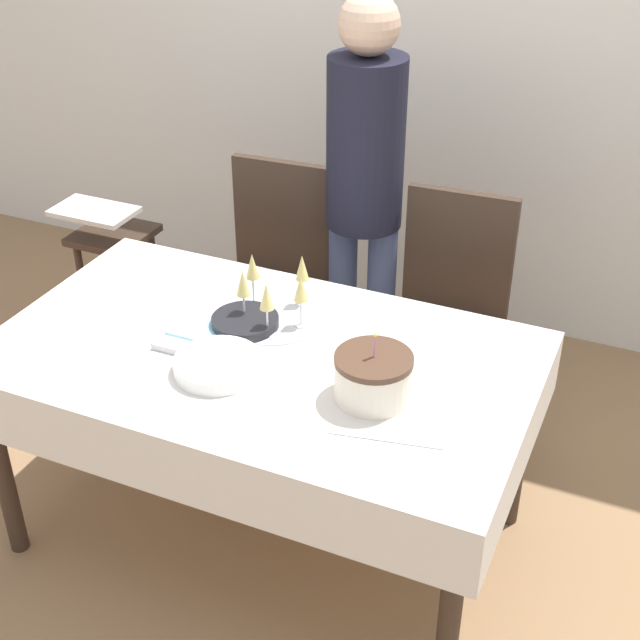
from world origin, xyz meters
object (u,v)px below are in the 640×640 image
(champagne_tray, at_px, (274,297))
(plate_stack_main, at_px, (218,365))
(birthday_cake, at_px, (373,377))
(dining_chair_far_left, at_px, (273,275))
(plate_stack_dessert, at_px, (245,322))
(person_standing, at_px, (365,176))
(gift_bag, at_px, (19,372))
(high_chair, at_px, (112,251))
(dining_chair_far_right, at_px, (447,313))

(champagne_tray, relative_size, plate_stack_main, 1.28)
(birthday_cake, bearing_deg, dining_chair_far_left, 130.66)
(birthday_cake, bearing_deg, champagne_tray, 148.66)
(plate_stack_dessert, xyz_separation_m, person_standing, (0.09, 0.77, 0.21))
(plate_stack_dessert, distance_m, person_standing, 0.80)
(gift_bag, bearing_deg, dining_chair_far_left, 31.55)
(person_standing, bearing_deg, gift_bag, -152.93)
(dining_chair_far_left, relative_size, gift_bag, 3.03)
(high_chair, distance_m, gift_bag, 0.63)
(birthday_cake, height_order, gift_bag, birthday_cake)
(dining_chair_far_right, distance_m, birthday_cake, 0.91)
(gift_bag, bearing_deg, person_standing, 27.07)
(dining_chair_far_left, relative_size, person_standing, 0.60)
(dining_chair_far_right, xyz_separation_m, person_standing, (-0.37, 0.08, 0.44))
(person_standing, height_order, gift_bag, person_standing)
(dining_chair_far_left, bearing_deg, person_standing, 13.86)
(dining_chair_far_right, bearing_deg, birthday_cake, -87.85)
(champagne_tray, relative_size, person_standing, 0.20)
(birthday_cake, relative_size, plate_stack_main, 0.85)
(dining_chair_far_left, bearing_deg, champagne_tray, -62.64)
(champagne_tray, distance_m, person_standing, 0.70)
(high_chair, height_order, gift_bag, high_chair)
(dining_chair_far_right, bearing_deg, high_chair, -179.21)
(dining_chair_far_right, relative_size, person_standing, 0.60)
(birthday_cake, xyz_separation_m, gift_bag, (-1.62, 0.33, -0.65))
(birthday_cake, distance_m, high_chair, 1.75)
(birthday_cake, bearing_deg, dining_chair_far_right, 92.15)
(birthday_cake, distance_m, plate_stack_dessert, 0.52)
(dining_chair_far_left, height_order, plate_stack_dessert, dining_chair_far_left)
(person_standing, height_order, high_chair, person_standing)
(person_standing, xyz_separation_m, gift_bag, (-1.22, -0.62, -0.81))
(dining_chair_far_left, xyz_separation_m, gift_bag, (-0.88, -0.54, -0.37))
(high_chair, bearing_deg, dining_chair_far_right, 0.79)
(dining_chair_far_left, distance_m, gift_bag, 1.09)
(champagne_tray, distance_m, gift_bag, 1.36)
(person_standing, bearing_deg, champagne_tray, -92.49)
(champagne_tray, height_order, plate_stack_main, champagne_tray)
(dining_chair_far_left, bearing_deg, birthday_cake, -49.34)
(plate_stack_dessert, bearing_deg, high_chair, 146.36)
(dining_chair_far_left, bearing_deg, plate_stack_main, -72.37)
(birthday_cake, bearing_deg, plate_stack_dessert, 160.00)
(dining_chair_far_left, height_order, dining_chair_far_right, same)
(high_chair, bearing_deg, champagne_tray, -28.79)
(dining_chair_far_left, distance_m, high_chair, 0.75)
(champagne_tray, bearing_deg, dining_chair_far_left, 117.36)
(dining_chair_far_left, bearing_deg, dining_chair_far_right, 0.00)
(birthday_cake, bearing_deg, person_standing, 112.92)
(plate_stack_dessert, bearing_deg, plate_stack_main, -80.40)
(plate_stack_main, relative_size, person_standing, 0.16)
(high_chair, bearing_deg, person_standing, 5.47)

